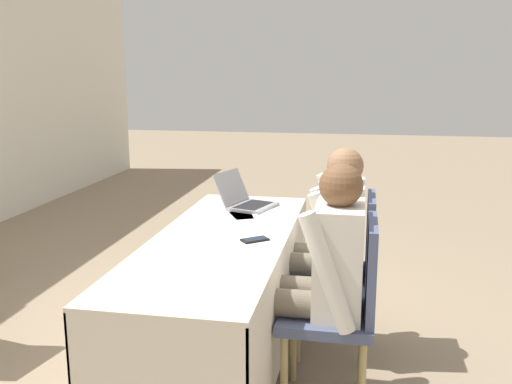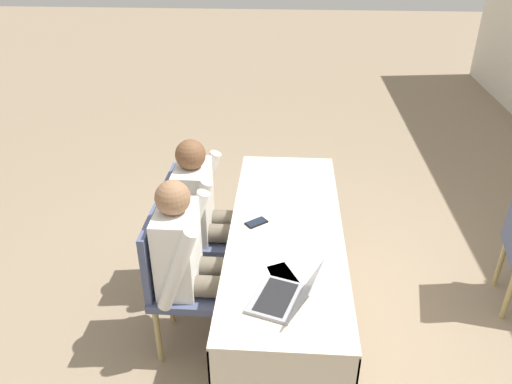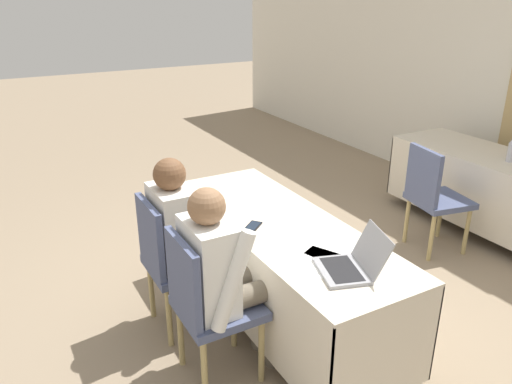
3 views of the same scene
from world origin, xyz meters
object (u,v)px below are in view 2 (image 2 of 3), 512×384
(laptop, at_px, (285,296))
(cell_phone, at_px, (256,223))
(chair_near_right, at_px, (176,278))
(person_checkered_shirt, at_px, (206,209))
(chair_near_left, at_px, (192,228))
(person_white_shirt, at_px, (192,258))

(laptop, relative_size, cell_phone, 2.61)
(chair_near_right, height_order, person_checkered_shirt, person_checkered_shirt)
(laptop, height_order, person_checkered_shirt, person_checkered_shirt)
(chair_near_left, distance_m, person_checkered_shirt, 0.19)
(chair_near_left, distance_m, person_white_shirt, 0.58)
(chair_near_left, bearing_deg, chair_near_right, -180.00)
(cell_phone, relative_size, chair_near_right, 0.17)
(person_white_shirt, bearing_deg, chair_near_left, 10.75)
(laptop, distance_m, chair_near_right, 0.82)
(cell_phone, distance_m, person_checkered_shirt, 0.44)
(person_white_shirt, bearing_deg, person_checkered_shirt, 0.00)
(person_white_shirt, bearing_deg, chair_near_right, 90.00)
(cell_phone, distance_m, chair_near_right, 0.60)
(laptop, xyz_separation_m, chair_near_left, (-0.96, -0.66, -0.26))
(cell_phone, xyz_separation_m, person_white_shirt, (0.31, -0.36, -0.06))
(laptop, height_order, chair_near_right, laptop)
(chair_near_left, xyz_separation_m, person_white_shirt, (0.55, 0.10, 0.16))
(cell_phone, bearing_deg, person_white_shirt, -88.46)
(cell_phone, distance_m, person_white_shirt, 0.48)
(chair_near_right, relative_size, person_white_shirt, 0.78)
(laptop, bearing_deg, person_checkered_shirt, -132.10)
(cell_phone, bearing_deg, person_checkered_shirt, -162.40)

